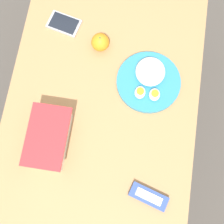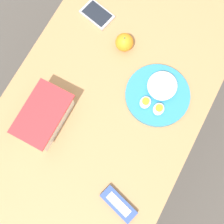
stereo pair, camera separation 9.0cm
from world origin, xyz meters
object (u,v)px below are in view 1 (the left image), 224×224
at_px(rice_plate, 149,80).
at_px(cell_phone, 64,24).
at_px(candy_bar, 149,197).
at_px(food_container, 49,139).
at_px(orange_fruit, 100,42).

bearing_deg(rice_plate, cell_phone, 62.82).
bearing_deg(candy_bar, food_container, 69.30).
bearing_deg(rice_plate, candy_bar, -172.77).
xyz_separation_m(orange_fruit, cell_phone, (0.07, 0.16, -0.03)).
distance_m(food_container, rice_plate, 0.43).
xyz_separation_m(candy_bar, cell_phone, (0.61, 0.42, -0.00)).
xyz_separation_m(rice_plate, candy_bar, (-0.42, -0.05, -0.01)).
relative_size(rice_plate, cell_phone, 1.72).
bearing_deg(rice_plate, orange_fruit, 60.55).
relative_size(orange_fruit, candy_bar, 0.49).
relative_size(rice_plate, candy_bar, 1.70).
height_order(candy_bar, cell_phone, candy_bar).
bearing_deg(cell_phone, food_container, -174.62).
relative_size(food_container, rice_plate, 0.90).
distance_m(orange_fruit, candy_bar, 0.59).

